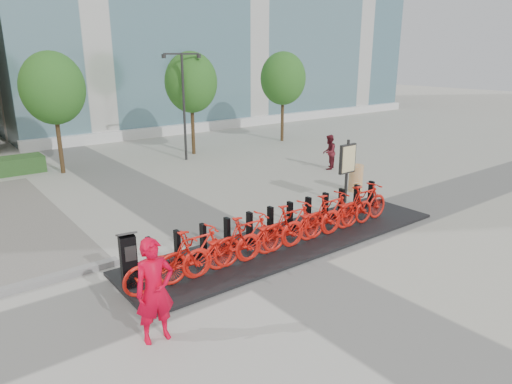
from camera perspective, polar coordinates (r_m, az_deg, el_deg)
ground at (r=11.68m, az=0.59°, el=-8.23°), size 120.00×120.00×0.00m
tree_1 at (r=20.97m, az=-24.07°, el=11.74°), size 2.60×2.60×5.10m
tree_2 at (r=23.40m, az=-8.12°, el=13.40°), size 2.60×2.60×5.10m
tree_3 at (r=26.86m, az=3.40°, el=13.96°), size 2.60×2.60×5.10m
streetlamp at (r=22.07m, az=-9.06°, el=11.96°), size 2.00×0.20×5.00m
dock_pad at (r=12.64m, az=4.42°, el=-6.06°), size 9.60×2.40×0.08m
dock_rail_posts at (r=12.83m, az=3.25°, el=-3.43°), size 8.02×0.50×0.85m
bike_0 at (r=10.13m, az=-11.02°, el=-8.81°), size 2.05×0.72×1.08m
bike_1 at (r=10.40m, az=-7.48°, el=-7.55°), size 1.99×0.56×1.20m
bike_2 at (r=10.77m, az=-4.13°, el=-6.92°), size 2.05×0.72×1.08m
bike_3 at (r=11.12m, az=-1.03°, el=-5.74°), size 1.99×0.56×1.20m
bike_4 at (r=11.55m, az=1.85°, el=-5.17°), size 2.05×0.72×1.08m
bike_5 at (r=11.97m, az=4.53°, el=-4.11°), size 1.99×0.56×1.20m
bike_6 at (r=12.46m, az=7.00°, el=-3.62°), size 2.05×0.72×1.08m
bike_7 at (r=12.92m, az=9.30°, el=-2.67°), size 1.99×0.56×1.20m
bike_8 at (r=13.45m, az=11.40°, el=-2.26°), size 2.05×0.72×1.08m
bike_9 at (r=13.96m, az=13.37°, el=-1.43°), size 1.99×0.56×1.20m
kiosk at (r=10.30m, az=-15.64°, el=-8.16°), size 0.45×0.40×1.30m
worker_red at (r=8.37m, az=-12.55°, el=-11.95°), size 0.75×0.53×1.95m
pedestrian at (r=20.57m, az=9.11°, el=4.95°), size 0.94×0.89×1.54m
construction_barrel at (r=17.43m, az=12.37°, el=1.70°), size 0.61×0.61×1.01m
map_sign at (r=15.75m, az=11.36°, el=3.75°), size 0.73×0.13×2.21m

